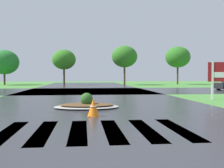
{
  "coord_description": "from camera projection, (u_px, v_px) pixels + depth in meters",
  "views": [
    {
      "loc": [
        -0.3,
        -3.38,
        1.47
      ],
      "look_at": [
        1.3,
        11.76,
        0.97
      ],
      "focal_mm": 42.59,
      "sensor_mm": 36.0,
      "label": 1
    }
  ],
  "objects": [
    {
      "name": "crosswalk_stripes",
      "position": [
        96.0,
        130.0,
        7.04
      ],
      "size": [
        4.95,
        3.1,
        0.01
      ],
      "color": "white",
      "rests_on": "ground"
    },
    {
      "name": "traffic_cone",
      "position": [
        93.0,
        107.0,
        9.46
      ],
      "size": [
        0.43,
        0.43,
        0.66
      ],
      "color": "orange",
      "rests_on": "ground"
    },
    {
      "name": "asphalt_cross_road",
      "position": [
        87.0,
        91.0,
        24.89
      ],
      "size": [
        90.0,
        10.64,
        0.01
      ],
      "primitive_type": "cube",
      "color": "#2B2B30",
      "rests_on": "ground"
    },
    {
      "name": "asphalt_roadway",
      "position": [
        90.0,
        104.0,
        13.38
      ],
      "size": [
        11.82,
        80.0,
        0.01
      ],
      "primitive_type": "cube",
      "color": "#2B2B30",
      "rests_on": "ground"
    },
    {
      "name": "median_island",
      "position": [
        87.0,
        105.0,
        11.91
      ],
      "size": [
        2.91,
        1.9,
        0.68
      ],
      "color": "#9E9B93",
      "rests_on": "ground"
    },
    {
      "name": "background_treeline",
      "position": [
        68.0,
        59.0,
        40.11
      ],
      "size": [
        38.03,
        6.03,
        6.06
      ],
      "color": "#4C3823",
      "rests_on": "ground"
    }
  ]
}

